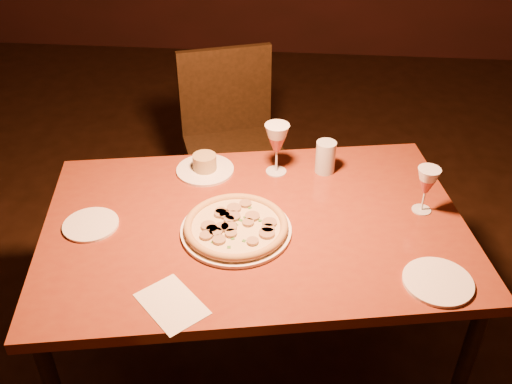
{
  "coord_description": "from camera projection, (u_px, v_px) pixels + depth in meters",
  "views": [
    {
      "loc": [
        0.21,
        -1.41,
        1.95
      ],
      "look_at": [
        0.07,
        0.13,
        0.84
      ],
      "focal_mm": 40.0,
      "sensor_mm": 36.0,
      "label": 1
    }
  ],
  "objects": [
    {
      "name": "floor",
      "position": [
        236.0,
        381.0,
        2.29
      ],
      "size": [
        7.0,
        7.0,
        0.0
      ],
      "primitive_type": "plane",
      "color": "black",
      "rests_on": "ground"
    },
    {
      "name": "dining_table",
      "position": [
        255.0,
        237.0,
        1.95
      ],
      "size": [
        1.55,
        1.15,
        0.75
      ],
      "rotation": [
        0.0,
        0.0,
        0.19
      ],
      "color": "brown",
      "rests_on": "floor"
    },
    {
      "name": "chair_far",
      "position": [
        232.0,
        139.0,
        2.8
      ],
      "size": [
        0.58,
        0.58,
        0.95
      ],
      "rotation": [
        0.0,
        0.0,
        0.34
      ],
      "color": "black",
      "rests_on": "floor"
    },
    {
      "name": "pizza_plate",
      "position": [
        236.0,
        227.0,
        1.86
      ],
      "size": [
        0.36,
        0.36,
        0.04
      ],
      "color": "white",
      "rests_on": "dining_table"
    },
    {
      "name": "ramekin_saucer",
      "position": [
        205.0,
        166.0,
        2.16
      ],
      "size": [
        0.22,
        0.22,
        0.07
      ],
      "color": "white",
      "rests_on": "dining_table"
    },
    {
      "name": "wine_glass_far",
      "position": [
        277.0,
        149.0,
        2.11
      ],
      "size": [
        0.09,
        0.09,
        0.2
      ],
      "primitive_type": null,
      "color": "#A24343",
      "rests_on": "dining_table"
    },
    {
      "name": "wine_glass_right",
      "position": [
        425.0,
        190.0,
        1.92
      ],
      "size": [
        0.08,
        0.08,
        0.17
      ],
      "primitive_type": null,
      "color": "#A24343",
      "rests_on": "dining_table"
    },
    {
      "name": "water_tumbler",
      "position": [
        326.0,
        157.0,
        2.13
      ],
      "size": [
        0.08,
        0.08,
        0.13
      ],
      "primitive_type": "cylinder",
      "color": "#B2BCC2",
      "rests_on": "dining_table"
    },
    {
      "name": "side_plate_left",
      "position": [
        91.0,
        225.0,
        1.9
      ],
      "size": [
        0.18,
        0.18,
        0.01
      ],
      "primitive_type": "cylinder",
      "color": "white",
      "rests_on": "dining_table"
    },
    {
      "name": "side_plate_near",
      "position": [
        438.0,
        282.0,
        1.68
      ],
      "size": [
        0.21,
        0.21,
        0.01
      ],
      "primitive_type": "cylinder",
      "color": "white",
      "rests_on": "dining_table"
    },
    {
      "name": "menu_card",
      "position": [
        172.0,
        304.0,
        1.61
      ],
      "size": [
        0.24,
        0.24,
        0.0
      ],
      "primitive_type": "cube",
      "rotation": [
        0.0,
        0.0,
        0.77
      ],
      "color": "silver",
      "rests_on": "dining_table"
    }
  ]
}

